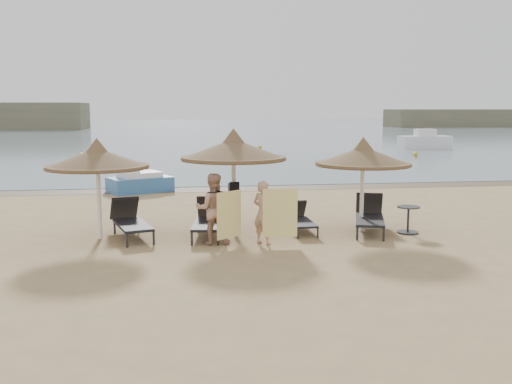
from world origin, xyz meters
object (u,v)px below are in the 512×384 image
Objects in this scene: palapa_center at (234,150)px; person_left at (213,203)px; palapa_right at (363,156)px; side_table at (408,221)px; pedal_boat at (139,182)px; lounger_near_left at (208,219)px; lounger_near_right at (300,218)px; lounger_far_left at (130,220)px; person_right at (263,207)px; lounger_far_right at (370,215)px; palapa_left at (97,159)px.

palapa_center is 1.39× the size of person_left.
side_table is (1.12, -0.38, -1.63)m from palapa_right.
pedal_boat is (-7.23, 8.41, 0.07)m from side_table.
lounger_near_left reaches higher than lounger_near_right.
lounger_near_right is (4.33, 0.00, -0.08)m from lounger_far_left.
side_table is 0.26× the size of pedal_boat.
pedal_boat is (-2.82, 7.71, -1.74)m from palapa_center.
person_right is (-2.74, -1.03, -1.08)m from palapa_right.
lounger_far_left is 1.24× the size of person_right.
lounger_far_right is 3.16× the size of side_table.
palapa_right is at bearing -1.04° from palapa_left.
pedal_boat is (-0.21, 7.78, -0.02)m from lounger_far_left.
side_table is 11.09m from pedal_boat.
pedal_boat reaches higher than lounger_near_left.
palapa_right is at bearing -162.51° from lounger_far_right.
palapa_left is at bearing -176.45° from palapa_center.
person_right is (-3.86, -0.65, 0.55)m from side_table.
palapa_left reaches higher than palapa_right.
lounger_near_right is at bearing 1.58° from palapa_left.
palapa_right is at bearing -9.52° from lounger_near_right.
person_left reaches higher than lounger_far_right.
palapa_right reaches higher than side_table.
palapa_left is 1.50× the size of lounger_near_right.
lounger_far_left is 0.82× the size of pedal_boat.
palapa_left is at bearing 176.29° from side_table.
palapa_right is at bearing -18.34° from lounger_far_left.
palapa_right reaches higher than person_right.
side_table is at bearing -172.54° from person_left.
palapa_left is at bearing 175.03° from lounger_far_left.
lounger_far_right is at bearing 157.09° from side_table.
lounger_near_right is (5.04, 0.14, -1.64)m from palapa_left.
palapa_left reaches higher than lounger_far_right.
palapa_center reaches higher than lounger_far_right.
person_right is at bearing -170.51° from side_table.
pedal_boat is (-2.15, 7.91, -0.02)m from lounger_near_left.
person_right is (-2.96, -1.02, 0.46)m from lounger_far_right.
palapa_center is 3.92m from lounger_far_right.
lounger_near_left is (-0.67, -0.20, -1.72)m from palapa_center.
palapa_left is 6.62m from palapa_right.
pedal_boat reaches higher than lounger_far_right.
lounger_far_left is 3.44m from person_right.
palapa_left is at bearing 27.26° from person_right.
pedal_boat is at bearing 120.08° from lounger_near_right.
lounger_near_right is 2.77m from side_table.
lounger_near_left is 1.10m from person_left.
lounger_near_left is 1.27× the size of lounger_near_right.
lounger_far_left is 7.05m from side_table.
side_table is (2.69, -0.64, -0.01)m from lounger_near_right.
lounger_near_left is 5.10m from side_table.
palapa_right is 0.94× the size of pedal_boat.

